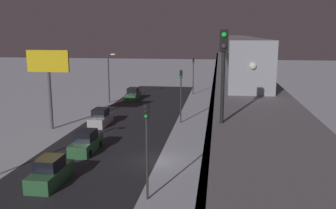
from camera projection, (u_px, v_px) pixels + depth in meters
ground_plane at (153, 161)px, 31.02m from camera, size 240.00×240.00×0.00m
avenue_asphalt at (95, 158)px, 31.73m from camera, size 11.00×86.57×0.01m
elevated_railway at (243, 94)px, 28.86m from camera, size 5.00×86.57×6.93m
subway_train at (238, 52)px, 39.96m from camera, size 2.94×36.87×3.40m
rail_signal at (223, 60)px, 15.29m from camera, size 0.36×0.41×4.00m
sedan_green at (86, 143)px, 33.42m from camera, size 1.91×4.60×1.97m
sedan_silver at (101, 118)px, 43.07m from camera, size 1.80×4.41×1.97m
sedan_green_2 at (50, 173)px, 26.33m from camera, size 1.80×4.41×1.97m
sedan_green_3 at (133, 95)px, 59.12m from camera, size 1.80×4.44×1.97m
traffic_light_near at (147, 138)px, 23.14m from camera, size 0.32×0.44×6.40m
traffic_light_mid at (181, 89)px, 43.42m from camera, size 0.32×0.44×6.40m
traffic_light_far at (193, 71)px, 63.70m from camera, size 0.32×0.44×6.40m
commercial_billboard at (48, 69)px, 40.11m from camera, size 4.80×0.36×8.90m
street_lamp_far at (110, 72)px, 55.90m from camera, size 1.35×0.44×7.65m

